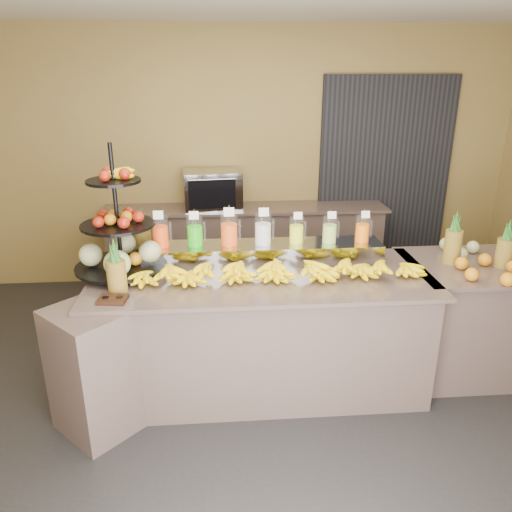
{
  "coord_description": "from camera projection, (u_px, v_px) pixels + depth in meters",
  "views": [
    {
      "loc": [
        -0.31,
        -3.06,
        2.35
      ],
      "look_at": [
        -0.04,
        0.3,
        1.09
      ],
      "focal_mm": 35.0,
      "sensor_mm": 36.0,
      "label": 1
    }
  ],
  "objects": [
    {
      "name": "ground",
      "position": [
        265.0,
        407.0,
        3.7
      ],
      "size": [
        6.0,
        6.0,
        0.0
      ],
      "primitive_type": "plane",
      "color": "black",
      "rests_on": "ground"
    },
    {
      "name": "room_envelope",
      "position": [
        281.0,
        136.0,
        3.79
      ],
      "size": [
        6.04,
        5.02,
        2.82
      ],
      "color": "olive",
      "rests_on": "ground"
    },
    {
      "name": "buffet_counter",
      "position": [
        247.0,
        335.0,
        3.77
      ],
      "size": [
        2.75,
        1.25,
        0.93
      ],
      "color": "gray",
      "rests_on": "ground"
    },
    {
      "name": "right_counter",
      "position": [
        469.0,
        317.0,
        4.04
      ],
      "size": [
        1.08,
        0.88,
        0.93
      ],
      "color": "gray",
      "rests_on": "ground"
    },
    {
      "name": "back_ledge",
      "position": [
        246.0,
        247.0,
        5.64
      ],
      "size": [
        3.1,
        0.55,
        0.93
      ],
      "color": "gray",
      "rests_on": "ground"
    },
    {
      "name": "pitcher_tray",
      "position": [
        263.0,
        253.0,
        3.89
      ],
      "size": [
        1.85,
        0.3,
        0.15
      ],
      "primitive_type": "cube",
      "color": "gray",
      "rests_on": "buffet_counter"
    },
    {
      "name": "juice_pitcher_orange_a",
      "position": [
        160.0,
        233.0,
        3.77
      ],
      "size": [
        0.13,
        0.13,
        0.31
      ],
      "color": "silver",
      "rests_on": "pitcher_tray"
    },
    {
      "name": "juice_pitcher_green",
      "position": [
        195.0,
        233.0,
        3.79
      ],
      "size": [
        0.12,
        0.13,
        0.3
      ],
      "color": "silver",
      "rests_on": "pitcher_tray"
    },
    {
      "name": "juice_pitcher_orange_b",
      "position": [
        229.0,
        231.0,
        3.81
      ],
      "size": [
        0.13,
        0.14,
        0.32
      ],
      "color": "silver",
      "rests_on": "pitcher_tray"
    },
    {
      "name": "juice_pitcher_milk",
      "position": [
        263.0,
        231.0,
        3.83
      ],
      "size": [
        0.13,
        0.13,
        0.31
      ],
      "color": "silver",
      "rests_on": "pitcher_tray"
    },
    {
      "name": "juice_pitcher_lemon",
      "position": [
        296.0,
        232.0,
        3.85
      ],
      "size": [
        0.11,
        0.12,
        0.27
      ],
      "color": "silver",
      "rests_on": "pitcher_tray"
    },
    {
      "name": "juice_pitcher_lime",
      "position": [
        330.0,
        231.0,
        3.87
      ],
      "size": [
        0.11,
        0.12,
        0.27
      ],
      "color": "silver",
      "rests_on": "pitcher_tray"
    },
    {
      "name": "juice_pitcher_orange_c",
      "position": [
        362.0,
        230.0,
        3.89
      ],
      "size": [
        0.11,
        0.12,
        0.27
      ],
      "color": "silver",
      "rests_on": "pitcher_tray"
    },
    {
      "name": "banana_heap",
      "position": [
        278.0,
        267.0,
        3.59
      ],
      "size": [
        2.13,
        0.19,
        0.18
      ],
      "color": "yellow",
      "rests_on": "buffet_counter"
    },
    {
      "name": "fruit_stand",
      "position": [
        126.0,
        242.0,
        3.63
      ],
      "size": [
        0.79,
        0.79,
        0.95
      ],
      "rotation": [
        0.0,
        0.0,
        0.19
      ],
      "color": "black",
      "rests_on": "buffet_counter"
    },
    {
      "name": "condiment_caddy",
      "position": [
        113.0,
        299.0,
        3.25
      ],
      "size": [
        0.2,
        0.16,
        0.03
      ],
      "primitive_type": "cube",
      "rotation": [
        0.0,
        0.0,
        -0.12
      ],
      "color": "#311B0D",
      "rests_on": "buffet_counter"
    },
    {
      "name": "pineapple_left_a",
      "position": [
        116.0,
        272.0,
        3.35
      ],
      "size": [
        0.13,
        0.13,
        0.38
      ],
      "rotation": [
        0.0,
        0.0,
        -0.39
      ],
      "color": "brown",
      "rests_on": "buffet_counter"
    },
    {
      "name": "pineapple_left_b",
      "position": [
        143.0,
        238.0,
        4.01
      ],
      "size": [
        0.13,
        0.13,
        0.39
      ],
      "rotation": [
        0.0,
        0.0,
        -0.09
      ],
      "color": "brown",
      "rests_on": "buffet_counter"
    },
    {
      "name": "right_fruit_pile",
      "position": [
        482.0,
        259.0,
        3.73
      ],
      "size": [
        0.5,
        0.48,
        0.26
      ],
      "color": "brown",
      "rests_on": "right_counter"
    },
    {
      "name": "oven_warmer",
      "position": [
        212.0,
        189.0,
        5.38
      ],
      "size": [
        0.65,
        0.48,
        0.41
      ],
      "primitive_type": "cube",
      "rotation": [
        0.0,
        0.0,
        0.1
      ],
      "color": "gray",
      "rests_on": "back_ledge"
    }
  ]
}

